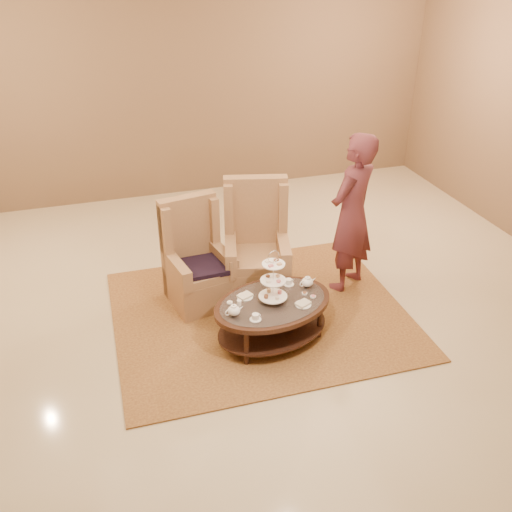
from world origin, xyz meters
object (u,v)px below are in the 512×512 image
object	(u,v)px
armchair_left	(197,268)
person	(352,214)
tea_table	(273,308)
armchair_right	(256,255)

from	to	relation	value
armchair_left	person	bearing A→B (deg)	-18.46
tea_table	armchair_left	bearing A→B (deg)	107.83
person	armchair_left	bearing A→B (deg)	-40.38
tea_table	armchair_right	xyz separation A→B (m)	(0.13, 0.98, 0.06)
tea_table	person	distance (m)	1.48
tea_table	armchair_right	size ratio (longest dim) A/B	1.06
armchair_left	person	world-z (taller)	person
tea_table	armchair_left	world-z (taller)	armchair_left
armchair_right	person	world-z (taller)	person
armchair_left	armchair_right	distance (m)	0.70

